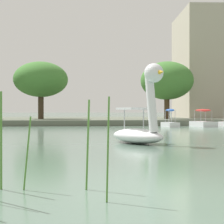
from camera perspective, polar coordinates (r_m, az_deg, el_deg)
name	(u,v)px	position (r m, az deg, el deg)	size (l,w,h in m)	color
ground_plane	(160,189)	(6.75, 6.74, -10.63)	(618.87, 618.87, 0.00)	#567060
shore_bank_far	(90,120)	(44.03, -3.08, -1.17)	(156.37, 20.30, 0.49)	#5B6051
swan_boat	(141,123)	(15.77, 4.03, -1.56)	(2.42, 3.11, 3.01)	white
pedal_boat_blue	(170,122)	(32.65, 8.08, -1.40)	(1.23, 1.86, 1.42)	white
pedal_boat_red	(203,121)	(33.60, 12.54, -1.28)	(1.73, 2.58, 1.41)	white
tree_broadleaf_behind_dock	(41,80)	(40.46, -9.85, 4.46)	(7.22, 7.36, 5.54)	#423323
tree_broadleaf_left	(167,81)	(40.48, 7.63, 4.32)	(7.18, 7.21, 5.59)	#4C3823
reed_clump_foreground	(17,149)	(6.29, -13.07, -5.01)	(2.54, 1.45, 1.58)	#4C7F33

